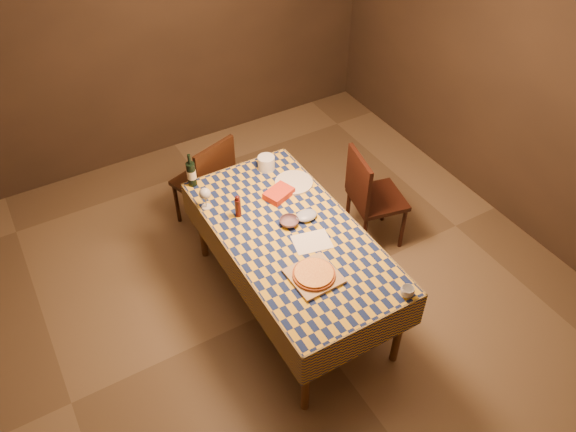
{
  "coord_description": "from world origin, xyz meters",
  "views": [
    {
      "loc": [
        -1.45,
        -2.45,
        3.57
      ],
      "look_at": [
        0.0,
        0.05,
        0.9
      ],
      "focal_mm": 35.0,
      "sensor_mm": 36.0,
      "label": 1
    }
  ],
  "objects_px": {
    "chair_far": "(208,179)",
    "bowl": "(289,222)",
    "dining_table": "(291,241)",
    "chair_right": "(369,194)",
    "cutting_board": "(314,276)",
    "wine_bottle": "(191,174)",
    "white_plate": "(294,182)",
    "pizza": "(314,274)"
  },
  "relations": [
    {
      "from": "dining_table",
      "to": "chair_far",
      "type": "distance_m",
      "value": 1.17
    },
    {
      "from": "cutting_board",
      "to": "white_plate",
      "type": "distance_m",
      "value": 0.98
    },
    {
      "from": "cutting_board",
      "to": "chair_right",
      "type": "relative_size",
      "value": 0.33
    },
    {
      "from": "cutting_board",
      "to": "white_plate",
      "type": "height_order",
      "value": "cutting_board"
    },
    {
      "from": "dining_table",
      "to": "chair_right",
      "type": "distance_m",
      "value": 0.99
    },
    {
      "from": "white_plate",
      "to": "chair_far",
      "type": "xyz_separation_m",
      "value": [
        -0.46,
        0.68,
        -0.26
      ]
    },
    {
      "from": "wine_bottle",
      "to": "white_plate",
      "type": "relative_size",
      "value": 0.96
    },
    {
      "from": "bowl",
      "to": "wine_bottle",
      "type": "xyz_separation_m",
      "value": [
        -0.42,
        0.77,
        0.09
      ]
    },
    {
      "from": "cutting_board",
      "to": "wine_bottle",
      "type": "distance_m",
      "value": 1.33
    },
    {
      "from": "bowl",
      "to": "chair_right",
      "type": "height_order",
      "value": "chair_right"
    },
    {
      "from": "bowl",
      "to": "white_plate",
      "type": "xyz_separation_m",
      "value": [
        0.27,
        0.38,
        -0.01
      ]
    },
    {
      "from": "dining_table",
      "to": "wine_bottle",
      "type": "xyz_separation_m",
      "value": [
        -0.39,
        0.86,
        0.18
      ]
    },
    {
      "from": "bowl",
      "to": "wine_bottle",
      "type": "relative_size",
      "value": 0.49
    },
    {
      "from": "dining_table",
      "to": "wine_bottle",
      "type": "relative_size",
      "value": 6.43
    },
    {
      "from": "chair_right",
      "to": "wine_bottle",
      "type": "bearing_deg",
      "value": 156.5
    },
    {
      "from": "bowl",
      "to": "wine_bottle",
      "type": "height_order",
      "value": "wine_bottle"
    },
    {
      "from": "chair_right",
      "to": "dining_table",
      "type": "bearing_deg",
      "value": -162.58
    },
    {
      "from": "chair_right",
      "to": "white_plate",
      "type": "bearing_deg",
      "value": 163.6
    },
    {
      "from": "dining_table",
      "to": "white_plate",
      "type": "distance_m",
      "value": 0.57
    },
    {
      "from": "cutting_board",
      "to": "chair_far",
      "type": "bearing_deg",
      "value": 92.68
    },
    {
      "from": "dining_table",
      "to": "cutting_board",
      "type": "relative_size",
      "value": 5.96
    },
    {
      "from": "bowl",
      "to": "chair_right",
      "type": "xyz_separation_m",
      "value": [
        0.89,
        0.2,
        -0.27
      ]
    },
    {
      "from": "cutting_board",
      "to": "wine_bottle",
      "type": "xyz_separation_m",
      "value": [
        -0.31,
        1.29,
        0.1
      ]
    },
    {
      "from": "cutting_board",
      "to": "white_plate",
      "type": "bearing_deg",
      "value": 67.06
    },
    {
      "from": "cutting_board",
      "to": "pizza",
      "type": "distance_m",
      "value": 0.02
    },
    {
      "from": "chair_far",
      "to": "dining_table",
      "type": "bearing_deg",
      "value": -82.35
    },
    {
      "from": "white_plate",
      "to": "chair_right",
      "type": "xyz_separation_m",
      "value": [
        0.63,
        -0.18,
        -0.26
      ]
    },
    {
      "from": "dining_table",
      "to": "wine_bottle",
      "type": "distance_m",
      "value": 0.97
    },
    {
      "from": "wine_bottle",
      "to": "chair_right",
      "type": "distance_m",
      "value": 1.48
    },
    {
      "from": "cutting_board",
      "to": "bowl",
      "type": "distance_m",
      "value": 0.53
    },
    {
      "from": "wine_bottle",
      "to": "chair_far",
      "type": "height_order",
      "value": "wine_bottle"
    },
    {
      "from": "dining_table",
      "to": "bowl",
      "type": "bearing_deg",
      "value": 69.34
    },
    {
      "from": "pizza",
      "to": "chair_far",
      "type": "height_order",
      "value": "chair_far"
    },
    {
      "from": "chair_far",
      "to": "bowl",
      "type": "bearing_deg",
      "value": -79.84
    },
    {
      "from": "dining_table",
      "to": "wine_bottle",
      "type": "height_order",
      "value": "wine_bottle"
    },
    {
      "from": "cutting_board",
      "to": "chair_right",
      "type": "height_order",
      "value": "chair_right"
    },
    {
      "from": "chair_right",
      "to": "chair_far",
      "type": "bearing_deg",
      "value": 141.52
    },
    {
      "from": "bowl",
      "to": "wine_bottle",
      "type": "distance_m",
      "value": 0.88
    },
    {
      "from": "dining_table",
      "to": "white_plate",
      "type": "height_order",
      "value": "white_plate"
    },
    {
      "from": "cutting_board",
      "to": "pizza",
      "type": "relative_size",
      "value": 0.83
    },
    {
      "from": "bowl",
      "to": "chair_right",
      "type": "distance_m",
      "value": 0.95
    },
    {
      "from": "dining_table",
      "to": "chair_right",
      "type": "height_order",
      "value": "chair_right"
    }
  ]
}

